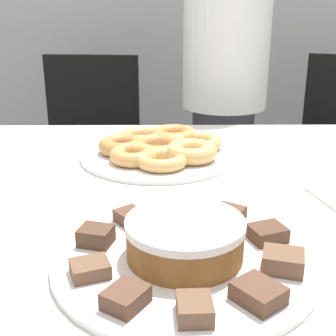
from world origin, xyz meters
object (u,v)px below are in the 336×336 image
object	(u,v)px
office_chair_left	(88,174)
plate_donuts	(158,155)
frosted_cake	(185,238)
person_standing	(225,85)
plate_cake	(185,259)

from	to	relation	value
office_chair_left	plate_donuts	size ratio (longest dim) A/B	2.35
office_chair_left	frosted_cake	bearing A→B (deg)	-69.20
office_chair_left	plate_donuts	xyz separation A→B (m)	(0.30, -0.73, 0.33)
office_chair_left	frosted_cake	distance (m)	1.32
person_standing	office_chair_left	world-z (taller)	person_standing
person_standing	frosted_cake	bearing A→B (deg)	-99.95
office_chair_left	plate_cake	xyz separation A→B (m)	(0.35, -1.22, 0.33)
plate_donuts	frosted_cake	distance (m)	0.49
plate_donuts	frosted_cake	world-z (taller)	frosted_cake
plate_donuts	frosted_cake	xyz separation A→B (m)	(0.05, -0.49, 0.03)
person_standing	office_chair_left	xyz separation A→B (m)	(-0.54, 0.14, -0.40)
plate_donuts	frosted_cake	bearing A→B (deg)	-84.71
person_standing	plate_cake	xyz separation A→B (m)	(-0.19, -1.08, -0.07)
person_standing	plate_cake	world-z (taller)	person_standing
plate_cake	frosted_cake	bearing A→B (deg)	0.00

